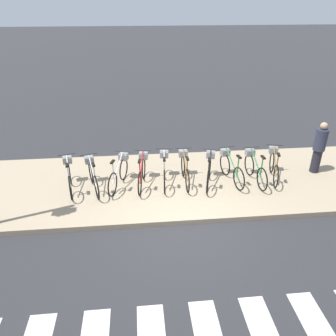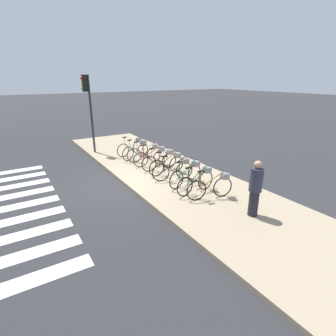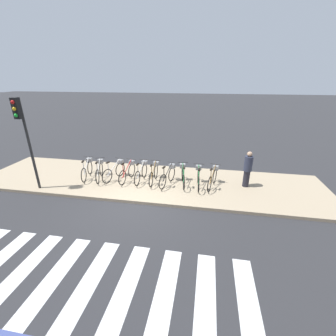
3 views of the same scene
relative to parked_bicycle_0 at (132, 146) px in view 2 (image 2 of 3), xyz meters
The scene contains 14 objects.
ground_plane 3.39m from the parked_bicycle_0, 31.49° to the right, with size 120.00×120.00×0.00m, color #2D2D30.
sidewalk 2.90m from the parked_bicycle_0, ahead, with size 15.33×3.74×0.12m.
parked_bicycle_0 is the anchor object (origin of this frame).
parked_bicycle_1 0.63m from the parked_bicycle_0, ahead, with size 0.57×1.49×0.95m.
parked_bicycle_2 1.34m from the parked_bicycle_0, ahead, with size 0.61×1.47×0.95m.
parked_bicycle_3 1.96m from the parked_bicycle_0, ahead, with size 0.46×1.52×0.95m.
parked_bicycle_4 2.58m from the parked_bicycle_0, ahead, with size 0.46×1.53×0.95m.
parked_bicycle_5 3.15m from the parked_bicycle_0, ahead, with size 0.46×1.54×0.95m.
parked_bicycle_6 3.81m from the parked_bicycle_0, ahead, with size 0.57×1.49×0.95m.
parked_bicycle_7 4.44m from the parked_bicycle_0, ahead, with size 0.46×1.52×0.95m.
parked_bicycle_8 5.11m from the parked_bicycle_0, ahead, with size 0.46×1.53×0.95m.
parked_bicycle_9 5.71m from the parked_bicycle_0, ahead, with size 0.54×1.50×0.95m.
pedestrian 7.12m from the parked_bicycle_0, ahead, with size 0.34×0.34×1.55m.
traffic_light 3.05m from the parked_bicycle_0, 134.29° to the right, with size 0.24×0.40×3.67m.
Camera 2 is at (8.40, -3.28, 3.68)m, focal length 28.00 mm.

